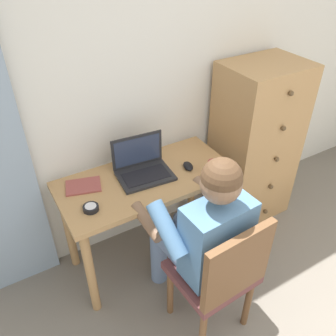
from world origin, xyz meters
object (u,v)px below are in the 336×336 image
object	(u,v)px
person_seated	(201,230)
coffee_mug	(214,168)
desk	(147,193)
dresser	(255,144)
chair	(220,274)
laptop	(142,167)
computer_mouse	(188,166)
desk_clock	(91,208)
notebook_pad	(83,186)

from	to	relation	value
person_seated	coffee_mug	distance (m)	0.47
coffee_mug	desk	bearing A→B (deg)	154.83
dresser	person_seated	distance (m)	1.07
chair	coffee_mug	size ratio (longest dim) A/B	7.40
person_seated	chair	bearing A→B (deg)	-87.20
laptop	computer_mouse	world-z (taller)	laptop
desk	computer_mouse	size ratio (longest dim) A/B	11.21
desk	computer_mouse	bearing A→B (deg)	-9.36
chair	desk_clock	bearing A→B (deg)	129.54
chair	computer_mouse	bearing A→B (deg)	72.29
computer_mouse	dresser	bearing A→B (deg)	22.88
chair	desk	bearing A→B (deg)	96.22
dresser	person_seated	world-z (taller)	dresser
desk	coffee_mug	xyz separation A→B (m)	(0.39, -0.18, 0.17)
person_seated	desk	bearing A→B (deg)	97.43
laptop	coffee_mug	xyz separation A→B (m)	(0.39, -0.23, -0.00)
computer_mouse	notebook_pad	size ratio (longest dim) A/B	0.48
chair	notebook_pad	xyz separation A→B (m)	(-0.45, 0.81, 0.24)
desk	notebook_pad	bearing A→B (deg)	163.25
desk	laptop	world-z (taller)	laptop
desk	person_seated	distance (m)	0.52
desk_clock	notebook_pad	xyz separation A→B (m)	(0.03, 0.22, -0.01)
laptop	person_seated	bearing A→B (deg)	-83.33
desk	chair	size ratio (longest dim) A/B	1.26
chair	coffee_mug	world-z (taller)	chair
laptop	computer_mouse	bearing A→B (deg)	-19.17
chair	coffee_mug	xyz separation A→B (m)	(0.31, 0.52, 0.28)
desk	chair	distance (m)	0.71
desk	desk_clock	world-z (taller)	desk_clock
desk_clock	chair	bearing A→B (deg)	-50.46
desk_clock	notebook_pad	bearing A→B (deg)	81.45
person_seated	desk_clock	world-z (taller)	person_seated
dresser	computer_mouse	bearing A→B (deg)	-171.37
laptop	notebook_pad	size ratio (longest dim) A/B	1.71
desk	laptop	bearing A→B (deg)	88.96
chair	computer_mouse	distance (m)	0.73
laptop	notebook_pad	bearing A→B (deg)	170.73
desk_clock	coffee_mug	bearing A→B (deg)	-5.21
desk	notebook_pad	world-z (taller)	notebook_pad
desk_clock	coffee_mug	xyz separation A→B (m)	(0.80, -0.07, 0.03)
coffee_mug	dresser	bearing A→B (deg)	22.43
laptop	computer_mouse	distance (m)	0.30
chair	desk_clock	world-z (taller)	chair
person_seated	computer_mouse	size ratio (longest dim) A/B	12.06
laptop	coffee_mug	distance (m)	0.45
desk	desk_clock	size ratio (longest dim) A/B	12.46
chair	desk_clock	size ratio (longest dim) A/B	9.87
chair	notebook_pad	bearing A→B (deg)	119.12
notebook_pad	desk_clock	bearing A→B (deg)	-82.06
notebook_pad	coffee_mug	distance (m)	0.82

